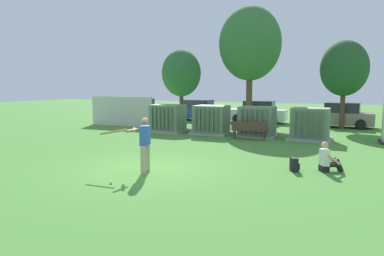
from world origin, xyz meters
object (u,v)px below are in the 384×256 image
parked_car_right_of_center (258,112)px  parked_car_leftmost (139,109)px  parked_car_rightmost (340,116)px  transformer_mid_east (257,122)px  batter (143,142)px  transformer_east (310,124)px  transformer_mid_west (211,120)px  park_bench (249,129)px  seated_spectator (327,160)px  backpack (294,165)px  sports_ball (111,182)px  parked_car_left_of_center (197,111)px  transformer_west (168,119)px

parked_car_right_of_center → parked_car_leftmost: bearing=-179.3°
parked_car_right_of_center → parked_car_rightmost: bearing=-6.4°
transformer_mid_east → batter: batter is taller
parked_car_leftmost → parked_car_right_of_center: 10.28m
transformer_east → parked_car_rightmost: 6.92m
transformer_mid_west → park_bench: 2.73m
seated_spectator → backpack: (-0.96, -0.42, -0.16)m
sports_ball → parked_car_left_of_center: parked_car_left_of_center is taller
transformer_mid_west → sports_ball: transformer_mid_west is taller
backpack → parked_car_rightmost: (0.86, 14.00, 0.54)m
transformer_west → parked_car_right_of_center: same height
transformer_mid_east → parked_car_right_of_center: bearing=103.8°
transformer_east → sports_ball: transformer_east is taller
transformer_west → parked_car_leftmost: size_ratio=0.49×
transformer_mid_east → seated_spectator: size_ratio=2.18×
parked_car_left_of_center → seated_spectator: bearing=-53.0°
parked_car_left_of_center → parked_car_right_of_center: (4.87, 0.06, 0.00)m
transformer_east → backpack: (0.31, -7.18, -0.57)m
park_bench → parked_car_right_of_center: parked_car_right_of_center is taller
seated_spectator → backpack: seated_spectator is taller
park_bench → backpack: bearing=-62.8°
transformer_mid_west → parked_car_leftmost: bearing=142.5°
sports_ball → parked_car_left_of_center: bearing=106.2°
park_bench → parked_car_right_of_center: size_ratio=0.43×
seated_spectator → parked_car_left_of_center: 17.73m
transformer_east → seated_spectator: (1.27, -6.76, -0.41)m
seated_spectator → parked_car_left_of_center: size_ratio=0.23×
transformer_west → seated_spectator: 11.41m
transformer_mid_west → parked_car_left_of_center: bearing=119.0°
transformer_mid_west → park_bench: bearing=-23.8°
parked_car_left_of_center → batter: bearing=-72.0°
seated_spectator → transformer_west: bearing=144.4°
batter → sports_ball: (-0.13, -1.50, -0.93)m
sports_ball → parked_car_rightmost: bearing=73.3°
park_bench → batter: bearing=-97.9°
park_bench → seated_spectator: seated_spectator is taller
transformer_mid_east → seated_spectator: bearing=-59.7°
batter → parked_car_left_of_center: 17.55m
park_bench → seated_spectator: (4.11, -5.72, -0.16)m
parked_car_leftmost → parked_car_rightmost: same height
transformer_west → transformer_east: (8.01, 0.12, 0.00)m
park_bench → parked_car_left_of_center: size_ratio=0.43×
parked_car_right_of_center → parked_car_rightmost: (5.70, -0.64, 0.00)m
transformer_east → seated_spectator: size_ratio=2.18×
park_bench → transformer_mid_west: bearing=156.2°
park_bench → parked_car_leftmost: parked_car_leftmost is taller
park_bench → parked_car_rightmost: (4.02, 7.86, 0.22)m
parked_car_leftmost → park_bench: bearing=-35.0°
sports_ball → backpack: bearing=39.2°
seated_spectator → parked_car_left_of_center: parked_car_left_of_center is taller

